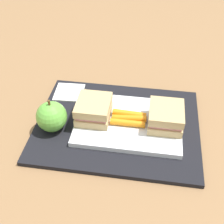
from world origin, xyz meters
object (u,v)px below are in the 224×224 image
food_tray (129,122)px  sandwich_half_left (166,117)px  paper_napkin (69,92)px  sandwich_half_right (94,109)px  apple (52,117)px  carrot_sticks_bundle (129,118)px

food_tray → sandwich_half_left: size_ratio=2.88×
paper_napkin → sandwich_half_right: bearing=131.7°
food_tray → apple: bearing=12.1°
food_tray → carrot_sticks_bundle: 0.01m
food_tray → apple: size_ratio=2.97×
sandwich_half_right → paper_napkin: size_ratio=1.14×
paper_napkin → apple: bearing=89.0°
apple → paper_napkin: 0.13m
sandwich_half_left → apple: apple is taller
sandwich_half_left → carrot_sticks_bundle: bearing=0.2°
sandwich_half_right → apple: apple is taller
sandwich_half_right → paper_napkin: sandwich_half_right is taller
carrot_sticks_bundle → apple: size_ratio=1.00×
sandwich_half_left → sandwich_half_right: 0.16m
apple → paper_napkin: bearing=-91.0°
apple → sandwich_half_right: bearing=-157.5°
food_tray → sandwich_half_left: bearing=180.0°
food_tray → sandwich_half_right: 0.08m
sandwich_half_left → carrot_sticks_bundle: (0.08, 0.00, -0.01)m
carrot_sticks_bundle → apple: apple is taller
food_tray → sandwich_half_left: sandwich_half_left is taller
sandwich_half_left → sandwich_half_right: size_ratio=1.00×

